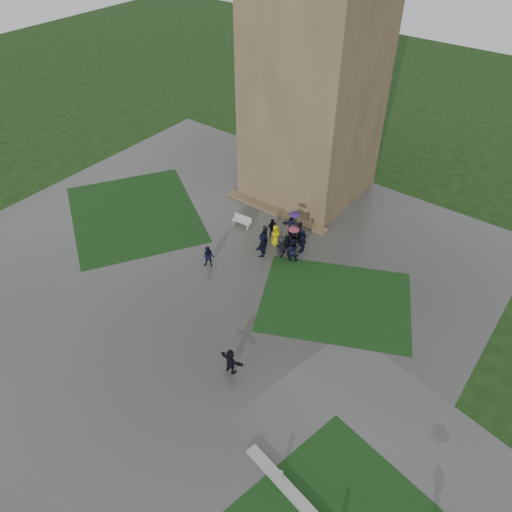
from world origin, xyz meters
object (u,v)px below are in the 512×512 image
Objects in this scene: tower at (315,79)px; pedestrian_near at (230,361)px; bench at (242,221)px; pedestrian_mid at (209,257)px.

pedestrian_near is (6.71, -17.95, -8.19)m from tower.
pedestrian_near reaches higher than bench.
pedestrian_near is (6.60, -5.78, 0.01)m from pedestrian_mid.
pedestrian_mid reaches higher than bench.
bench is 0.96× the size of pedestrian_mid.
bench is at bearing -97.70° from tower.
tower is at bearing -68.52° from pedestrian_near.
pedestrian_mid is 0.99× the size of pedestrian_near.
pedestrian_near is at bearing -59.36° from bench.
tower is 14.67m from pedestrian_mid.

